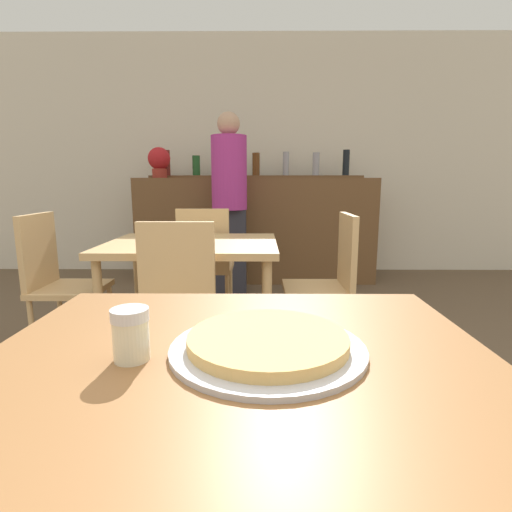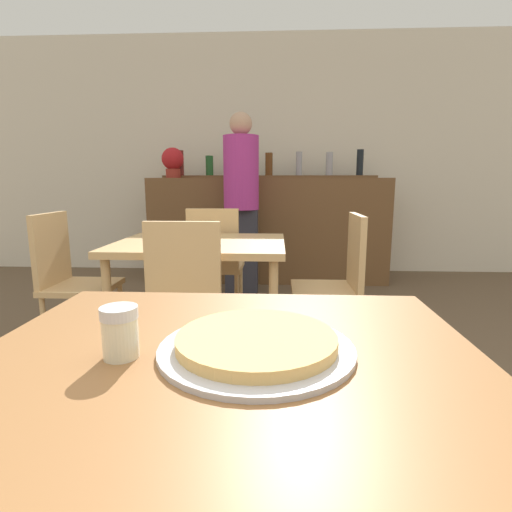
{
  "view_description": "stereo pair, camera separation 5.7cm",
  "coord_description": "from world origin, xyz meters",
  "views": [
    {
      "loc": [
        0.04,
        -0.74,
        1.1
      ],
      "look_at": [
        0.03,
        0.55,
        0.86
      ],
      "focal_mm": 28.0,
      "sensor_mm": 36.0,
      "label": 1
    },
    {
      "loc": [
        0.1,
        -0.74,
        1.1
      ],
      "look_at": [
        0.03,
        0.55,
        0.86
      ],
      "focal_mm": 28.0,
      "sensor_mm": 36.0,
      "label": 2
    }
  ],
  "objects": [
    {
      "name": "wall_back",
      "position": [
        0.0,
        4.25,
        1.4
      ],
      "size": [
        8.0,
        0.05,
        2.8
      ],
      "color": "silver",
      "rests_on": "ground_plane"
    },
    {
      "name": "dining_table_near",
      "position": [
        0.0,
        0.0,
        0.68
      ],
      "size": [
        1.03,
        0.9,
        0.76
      ],
      "color": "brown",
      "rests_on": "ground_plane"
    },
    {
      "name": "dining_table_far",
      "position": [
        -0.37,
        1.65,
        0.66
      ],
      "size": [
        1.02,
        0.8,
        0.74
      ],
      "color": "tan",
      "rests_on": "ground_plane"
    },
    {
      "name": "bar_counter",
      "position": [
        0.0,
        3.74,
        0.57
      ],
      "size": [
        2.6,
        0.56,
        1.14
      ],
      "color": "brown",
      "rests_on": "ground_plane"
    },
    {
      "name": "bar_back_shelf",
      "position": [
        -0.02,
        3.88,
        1.21
      ],
      "size": [
        2.39,
        0.24,
        0.32
      ],
      "color": "brown",
      "rests_on": "bar_counter"
    },
    {
      "name": "chair_far_side_front",
      "position": [
        -0.37,
        1.08,
        0.52
      ],
      "size": [
        0.4,
        0.4,
        0.91
      ],
      "color": "tan",
      "rests_on": "ground_plane"
    },
    {
      "name": "chair_far_side_back",
      "position": [
        -0.37,
        2.22,
        0.52
      ],
      "size": [
        0.4,
        0.4,
        0.91
      ],
      "rotation": [
        0.0,
        0.0,
        3.14
      ],
      "color": "tan",
      "rests_on": "ground_plane"
    },
    {
      "name": "chair_far_side_left",
      "position": [
        -1.21,
        1.65,
        0.52
      ],
      "size": [
        0.4,
        0.4,
        0.91
      ],
      "rotation": [
        0.0,
        0.0,
        1.57
      ],
      "color": "tan",
      "rests_on": "ground_plane"
    },
    {
      "name": "chair_far_side_right",
      "position": [
        0.47,
        1.65,
        0.52
      ],
      "size": [
        0.4,
        0.4,
        0.91
      ],
      "rotation": [
        0.0,
        0.0,
        -1.57
      ],
      "color": "tan",
      "rests_on": "ground_plane"
    },
    {
      "name": "pizza_tray",
      "position": [
        0.06,
        0.02,
        0.78
      ],
      "size": [
        0.4,
        0.4,
        0.04
      ],
      "color": "#B7B7BC",
      "rests_on": "dining_table_near"
    },
    {
      "name": "cheese_shaker",
      "position": [
        -0.21,
        -0.02,
        0.81
      ],
      "size": [
        0.07,
        0.07,
        0.1
      ],
      "color": "beige",
      "rests_on": "dining_table_near"
    },
    {
      "name": "person_standing",
      "position": [
        -0.25,
        3.16,
        0.95
      ],
      "size": [
        0.34,
        0.34,
        1.74
      ],
      "color": "#2D2D38",
      "rests_on": "ground_plane"
    },
    {
      "name": "potted_plant",
      "position": [
        -1.05,
        3.69,
        1.32
      ],
      "size": [
        0.24,
        0.24,
        0.33
      ],
      "color": "maroon",
      "rests_on": "bar_counter"
    }
  ]
}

